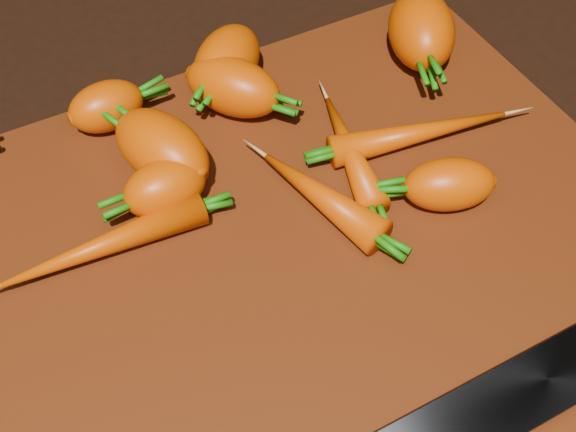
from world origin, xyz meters
name	(u,v)px	position (x,y,z in m)	size (l,w,h in m)	color
ground	(295,258)	(0.00, 0.00, -0.01)	(2.00, 2.00, 0.01)	black
cutting_board	(295,248)	(0.00, 0.00, 0.01)	(0.50, 0.40, 0.01)	#531E07
carrot_1	(165,188)	(-0.06, 0.07, 0.03)	(0.06, 0.04, 0.04)	#E14900
carrot_2	(233,87)	(0.02, 0.14, 0.03)	(0.08, 0.05, 0.05)	#E14900
carrot_3	(162,148)	(-0.05, 0.10, 0.04)	(0.08, 0.05, 0.05)	#E14900
carrot_4	(227,61)	(0.03, 0.17, 0.04)	(0.08, 0.05, 0.05)	#E14900
carrot_5	(106,106)	(-0.07, 0.17, 0.03)	(0.06, 0.04, 0.04)	#E14900
carrot_6	(449,184)	(0.11, -0.02, 0.03)	(0.06, 0.04, 0.04)	#E14900
carrot_7	(350,150)	(0.07, 0.05, 0.02)	(0.11, 0.02, 0.02)	#E14900
carrot_8	(420,133)	(0.13, 0.04, 0.02)	(0.14, 0.02, 0.02)	#E14900
carrot_9	(321,196)	(0.03, 0.02, 0.03)	(0.11, 0.03, 0.03)	#E14900
carrot_10	(421,30)	(0.19, 0.13, 0.04)	(0.08, 0.05, 0.05)	#E14900
carrot_11	(105,245)	(-0.12, 0.05, 0.02)	(0.14, 0.02, 0.02)	#E14900
knife	(488,413)	(0.04, -0.17, 0.02)	(0.37, 0.04, 0.02)	gray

